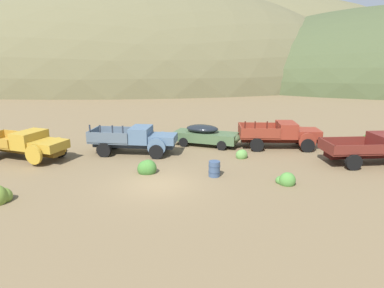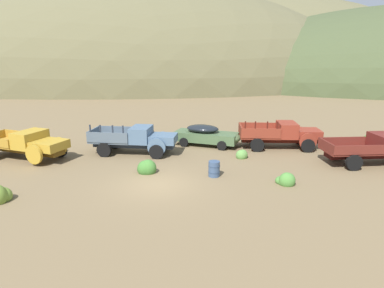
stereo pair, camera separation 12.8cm
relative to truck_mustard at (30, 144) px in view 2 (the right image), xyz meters
The scene contains 13 objects.
ground_plane 9.86m from the truck_mustard, 26.31° to the right, with size 300.00×300.00×0.00m, color brown.
hill_far_right 61.64m from the truck_mustard, 100.68° to the left, with size 117.59×62.38×45.05m, color brown.
hill_center 76.60m from the truck_mustard, 75.14° to the left, with size 113.87×54.71×44.14m, color brown.
truck_mustard is the anchor object (origin of this frame).
truck_chalk_blue 7.07m from the truck_mustard, 11.80° to the left, with size 6.02×2.83×2.16m.
car_weathered_green 12.19m from the truck_mustard, 17.47° to the left, with size 5.20×3.11×1.57m.
truck_rust_red 17.51m from the truck_mustard, 10.48° to the left, with size 5.79×2.57×2.16m.
truck_oxblood 22.46m from the truck_mustard, ahead, with size 6.64×2.94×1.89m.
oil_drum_spare 12.23m from the truck_mustard, 14.08° to the right, with size 0.68×0.68×0.88m.
bush_between_trucks 13.86m from the truck_mustard, ahead, with size 0.79×0.70×0.74m.
bush_front_right 25.19m from the truck_mustard, 12.39° to the left, with size 1.11×0.98×0.64m.
bush_front_left 16.13m from the truck_mustard, 14.81° to the right, with size 1.00×0.94×0.87m.
bush_back_edge 8.36m from the truck_mustard, 17.42° to the right, with size 1.13×0.87×1.03m.
Camera 2 is at (2.29, -16.88, 6.72)m, focal length 32.10 mm.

